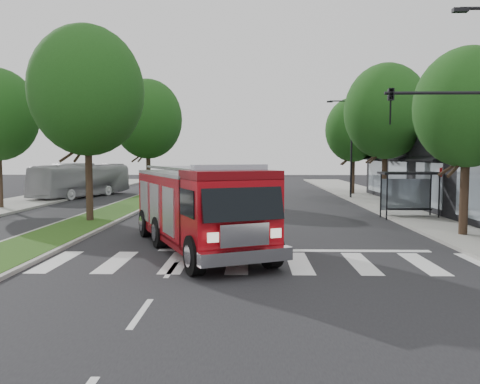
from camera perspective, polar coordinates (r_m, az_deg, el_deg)
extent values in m
plane|color=black|center=(18.54, -6.23, -6.46)|extent=(140.00, 140.00, 0.00)
cube|color=gray|center=(29.98, 21.02, -2.43)|extent=(5.00, 80.00, 0.15)
cube|color=gray|center=(37.18, -11.72, -0.98)|extent=(3.00, 50.00, 0.14)
cube|color=#264915|center=(37.17, -11.72, -0.86)|extent=(2.60, 49.50, 0.02)
cylinder|color=black|center=(26.58, 17.48, -0.63)|extent=(0.08, 0.08, 2.50)
cylinder|color=black|center=(27.48, 23.10, -0.63)|extent=(0.08, 0.08, 2.50)
cylinder|color=black|center=(27.73, 16.79, -0.42)|extent=(0.08, 0.08, 2.50)
cylinder|color=black|center=(28.60, 22.21, -0.42)|extent=(0.08, 0.08, 2.50)
cube|color=black|center=(27.49, 20.00, 2.18)|extent=(3.20, 1.60, 0.12)
cube|color=#8C99A5|center=(28.22, 19.48, -0.30)|extent=(2.80, 0.04, 1.80)
cube|color=black|center=(27.63, 19.89, -1.97)|extent=(2.40, 0.40, 0.08)
cylinder|color=black|center=(22.05, 25.65, -0.24)|extent=(0.36, 0.36, 3.74)
ellipsoid|color=black|center=(22.09, 25.97, 9.26)|extent=(4.40, 4.40, 5.06)
cylinder|color=black|center=(33.32, 17.20, 1.98)|extent=(0.36, 0.36, 4.40)
ellipsoid|color=black|center=(33.44, 17.36, 9.36)|extent=(5.60, 5.60, 6.44)
cylinder|color=black|center=(43.03, 13.58, 2.26)|extent=(0.36, 0.36, 3.96)
ellipsoid|color=black|center=(43.07, 13.67, 7.41)|extent=(5.00, 5.00, 5.75)
cylinder|color=black|center=(25.51, -17.92, 1.54)|extent=(0.36, 0.36, 4.62)
ellipsoid|color=black|center=(25.71, -18.16, 11.64)|extent=(5.80, 5.80, 6.67)
cylinder|color=black|center=(38.99, -11.10, 2.41)|extent=(0.36, 0.36, 4.40)
ellipsoid|color=black|center=(39.09, -11.19, 8.72)|extent=(5.60, 5.60, 6.44)
cylinder|color=black|center=(34.28, -27.26, 1.57)|extent=(0.36, 0.36, 4.18)
cube|color=black|center=(16.42, 25.26, 19.41)|extent=(0.45, 0.20, 0.12)
cylinder|color=black|center=(15.87, 24.30, 10.96)|extent=(4.00, 0.10, 0.10)
imported|color=black|center=(15.23, 17.90, 9.91)|extent=(0.18, 0.22, 1.10)
cylinder|color=black|center=(38.89, 13.43, 5.02)|extent=(0.16, 0.16, 8.00)
cylinder|color=black|center=(38.96, 12.21, 10.79)|extent=(1.80, 0.10, 0.10)
cube|color=black|center=(38.80, 10.88, 10.77)|extent=(0.45, 0.20, 0.12)
cube|color=#62050A|center=(17.61, -5.21, -5.24)|extent=(6.16, 9.38, 0.27)
cube|color=#97080F|center=(18.28, -6.05, -1.31)|extent=(5.28, 7.41, 2.16)
cube|color=#97080F|center=(14.32, -1.22, -2.86)|extent=(3.26, 2.88, 2.27)
cube|color=#B2B2B7|center=(18.21, -6.08, 2.24)|extent=(5.28, 7.41, 0.13)
cylinder|color=#B2B2B7|center=(17.95, -9.06, 2.87)|extent=(2.74, 5.96, 0.11)
cylinder|color=#B2B2B7|center=(18.50, -3.19, 2.96)|extent=(2.74, 5.96, 0.11)
cube|color=silver|center=(13.36, 0.75, -7.84)|extent=(2.72, 1.49, 0.38)
cube|color=#8C99A5|center=(14.21, -1.23, 2.98)|extent=(2.32, 1.31, 0.19)
cylinder|color=black|center=(13.80, -5.56, -7.70)|extent=(0.83, 1.24, 1.19)
cylinder|color=black|center=(14.70, 3.80, -6.94)|extent=(0.83, 1.24, 1.19)
cylinder|color=black|center=(18.11, -9.80, -4.85)|extent=(0.83, 1.24, 1.19)
cylinder|color=black|center=(18.81, -2.38, -4.45)|extent=(0.83, 1.24, 1.19)
cylinder|color=black|center=(20.62, -11.41, -3.75)|extent=(0.83, 1.24, 1.19)
cylinder|color=black|center=(21.23, -4.81, -3.44)|extent=(0.83, 1.24, 1.19)
imported|color=#AEADB2|center=(42.05, -18.68, 1.37)|extent=(5.72, 10.61, 2.90)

